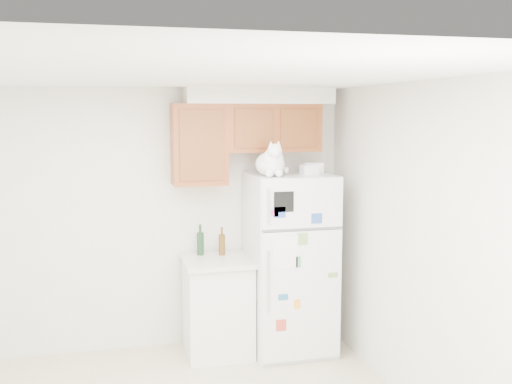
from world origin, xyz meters
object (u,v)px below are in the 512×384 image
object	(u,v)px
base_counter	(218,306)
storage_box_back	(313,168)
cat	(271,162)
storage_box_front	(309,170)
bottle_amber	(222,241)
bottle_green	(200,240)
refrigerator	(290,263)

from	to	relation	value
base_counter	storage_box_back	xyz separation A→B (m)	(0.91, -0.05, 1.29)
cat	base_counter	bearing A→B (deg)	157.10
cat	storage_box_front	distance (m)	0.38
storage_box_back	bottle_amber	distance (m)	1.11
storage_box_back	bottle_green	bearing A→B (deg)	176.43
cat	storage_box_front	size ratio (longest dim) A/B	3.11
storage_box_front	bottle_amber	distance (m)	1.07
base_counter	bottle_amber	world-z (taller)	bottle_amber
cat	bottle_amber	size ratio (longest dim) A/B	1.73
bottle_amber	base_counter	bearing A→B (deg)	-118.53
refrigerator	bottle_green	distance (m)	0.89
base_counter	cat	bearing A→B (deg)	-22.90
cat	bottle_amber	xyz separation A→B (m)	(-0.40, 0.32, -0.77)
refrigerator	storage_box_back	xyz separation A→B (m)	(0.22, 0.02, 0.90)
base_counter	storage_box_front	world-z (taller)	storage_box_front
storage_box_front	storage_box_back	bearing A→B (deg)	49.03
cat	bottle_amber	bearing A→B (deg)	141.49
bottle_green	storage_box_back	bearing A→B (deg)	-12.38
refrigerator	storage_box_back	world-z (taller)	storage_box_back
storage_box_front	bottle_green	size ratio (longest dim) A/B	0.51
base_counter	storage_box_front	size ratio (longest dim) A/B	6.13
refrigerator	bottle_amber	world-z (taller)	refrigerator
bottle_amber	storage_box_front	bearing A→B (deg)	-19.89
storage_box_front	bottle_green	bearing A→B (deg)	154.48
cat	storage_box_back	world-z (taller)	cat
storage_box_back	bottle_green	size ratio (longest dim) A/B	0.61
base_counter	bottle_green	world-z (taller)	bottle_green
bottle_amber	storage_box_back	bearing A→B (deg)	-11.76
refrigerator	cat	size ratio (longest dim) A/B	3.64
refrigerator	storage_box_back	distance (m)	0.93
base_counter	cat	world-z (taller)	cat
refrigerator	cat	bearing A→B (deg)	-151.29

